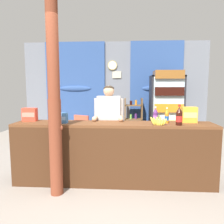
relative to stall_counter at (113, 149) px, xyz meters
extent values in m
plane|color=gray|center=(-0.11, 0.93, -0.59)|extent=(7.93, 7.93, 0.00)
cube|color=slate|center=(-0.11, 2.82, 0.80)|extent=(5.09, 0.12, 2.78)
cube|color=#2D4C89|center=(-1.21, 2.73, 1.03)|extent=(1.65, 0.04, 2.32)
ellipsoid|color=#2D4C89|center=(-1.21, 2.71, 0.91)|extent=(0.91, 0.10, 0.16)
cube|color=#2D4C89|center=(1.03, 2.73, 1.03)|extent=(1.42, 0.04, 2.32)
ellipsoid|color=#2D4C89|center=(1.03, 2.71, 0.91)|extent=(0.78, 0.10, 0.16)
cylinder|color=tan|center=(-0.17, 2.74, 1.55)|extent=(0.26, 0.03, 0.26)
cylinder|color=white|center=(-0.17, 2.72, 1.55)|extent=(0.22, 0.01, 0.22)
cube|color=beige|center=(-0.05, 2.74, 1.29)|extent=(0.24, 0.02, 0.18)
cube|color=brown|center=(0.00, 0.11, 0.37)|extent=(3.14, 0.50, 0.04)
cube|color=#432715|center=(0.00, -0.12, -0.12)|extent=(3.14, 0.04, 0.94)
cube|color=#432715|center=(-1.53, 0.11, -0.12)|extent=(0.08, 0.45, 0.94)
cube|color=#432715|center=(1.53, 0.11, -0.12)|extent=(0.08, 0.45, 0.94)
cylinder|color=brown|center=(-0.80, -0.31, 0.09)|extent=(0.18, 0.18, 1.37)
cylinder|color=brown|center=(-0.80, -0.31, 1.47)|extent=(0.17, 0.17, 1.37)
ellipsoid|color=brown|center=(-0.72, -0.31, 0.38)|extent=(0.06, 0.05, 0.08)
cube|color=#232328|center=(1.22, 2.51, 0.32)|extent=(0.80, 0.04, 1.83)
cube|color=#232328|center=(0.84, 2.21, 0.32)|extent=(0.04, 0.62, 1.83)
cube|color=#232328|center=(1.59, 2.21, 0.32)|extent=(0.04, 0.62, 1.83)
cube|color=#232328|center=(1.22, 2.21, 1.21)|extent=(0.80, 0.62, 0.04)
cube|color=#232328|center=(1.22, 2.21, -0.55)|extent=(0.80, 0.62, 0.08)
cube|color=silver|center=(1.22, 1.92, 0.37)|extent=(0.74, 0.02, 1.67)
cylinder|color=#B7B7BC|center=(1.55, 1.88, 0.32)|extent=(0.02, 0.02, 0.40)
cube|color=silver|center=(1.22, 2.21, -0.05)|extent=(0.72, 0.54, 0.02)
cube|color=orange|center=(1.22, 2.09, 0.06)|extent=(0.68, 0.50, 0.20)
cube|color=silver|center=(1.22, 2.21, 0.35)|extent=(0.72, 0.54, 0.02)
cube|color=orange|center=(1.22, 2.09, 0.46)|extent=(0.68, 0.50, 0.20)
cube|color=silver|center=(1.22, 2.21, 0.74)|extent=(0.72, 0.54, 0.02)
cube|color=black|center=(1.22, 2.09, 0.85)|extent=(0.68, 0.50, 0.20)
cube|color=silver|center=(1.22, 2.21, 1.13)|extent=(0.72, 0.54, 0.02)
cube|color=brown|center=(1.22, 2.09, 1.24)|extent=(0.68, 0.50, 0.20)
cube|color=brown|center=(0.18, 2.44, 0.03)|extent=(0.04, 0.28, 1.25)
cube|color=brown|center=(0.62, 2.44, 0.03)|extent=(0.04, 0.28, 1.25)
cube|color=brown|center=(0.40, 2.44, 0.47)|extent=(0.44, 0.28, 0.02)
cylinder|color=black|center=(0.34, 2.44, 0.54)|extent=(0.06, 0.06, 0.11)
cylinder|color=orange|center=(0.47, 2.44, 0.54)|extent=(0.05, 0.05, 0.13)
cube|color=brown|center=(0.40, 2.44, 0.09)|extent=(0.44, 0.28, 0.02)
cylinder|color=#75C64C|center=(0.34, 2.44, 0.17)|extent=(0.05, 0.05, 0.12)
cylinder|color=#56286B|center=(0.47, 2.44, 0.18)|extent=(0.06, 0.06, 0.14)
cube|color=brown|center=(0.40, 2.44, -0.28)|extent=(0.44, 0.28, 0.02)
cylinder|color=brown|center=(0.34, 2.44, -0.21)|extent=(0.05, 0.05, 0.12)
cylinder|color=#75C64C|center=(0.47, 2.44, -0.19)|extent=(0.06, 0.06, 0.16)
cube|color=#E5563D|center=(-0.97, 1.69, -0.15)|extent=(0.59, 0.59, 0.04)
cube|color=#E5563D|center=(-0.88, 1.87, 0.07)|extent=(0.40, 0.21, 0.40)
cylinder|color=#E5563D|center=(-1.22, 1.60, -0.37)|extent=(0.04, 0.04, 0.44)
cylinder|color=#E5563D|center=(-0.88, 1.44, -0.37)|extent=(0.04, 0.04, 0.44)
cylinder|color=#E5563D|center=(-1.06, 1.94, -0.37)|extent=(0.04, 0.04, 0.44)
cylinder|color=#E5563D|center=(-0.72, 1.78, -0.37)|extent=(0.04, 0.04, 0.44)
cube|color=#E5563D|center=(-1.15, 1.78, -0.03)|extent=(0.21, 0.38, 0.03)
cube|color=#E5563D|center=(-0.79, 1.61, -0.03)|extent=(0.21, 0.38, 0.03)
cylinder|color=#28282D|center=(-0.19, 0.51, -0.16)|extent=(0.11, 0.11, 0.86)
cylinder|color=#28282D|center=(-0.02, 0.51, -0.16)|extent=(0.11, 0.11, 0.86)
cube|color=#BCB7B2|center=(-0.10, 0.51, 0.53)|extent=(0.40, 0.20, 0.52)
sphere|color=tan|center=(-0.10, 0.51, 0.88)|extent=(0.19, 0.19, 0.19)
ellipsoid|color=#2D2319|center=(-0.10, 0.52, 0.92)|extent=(0.18, 0.18, 0.10)
cylinder|color=#BCB7B2|center=(-0.32, 0.51, 0.59)|extent=(0.08, 0.08, 0.33)
cylinder|color=tan|center=(-0.32, 0.36, 0.43)|extent=(0.07, 0.26, 0.07)
sphere|color=tan|center=(-0.32, 0.23, 0.43)|extent=(0.08, 0.08, 0.08)
cylinder|color=#BCB7B2|center=(0.12, 0.51, 0.59)|extent=(0.08, 0.08, 0.33)
cylinder|color=tan|center=(0.12, 0.36, 0.43)|extent=(0.07, 0.26, 0.07)
sphere|color=tan|center=(0.12, 0.23, 0.43)|extent=(0.08, 0.08, 0.08)
cylinder|color=black|center=(0.98, -0.04, 0.48)|extent=(0.09, 0.09, 0.19)
cone|color=black|center=(0.98, -0.04, 0.62)|extent=(0.09, 0.09, 0.09)
cylinder|color=red|center=(0.98, -0.04, 0.68)|extent=(0.04, 0.04, 0.03)
cylinder|color=red|center=(0.98, -0.04, 0.48)|extent=(0.09, 0.09, 0.09)
cylinder|color=orange|center=(0.83, 0.15, 0.46)|extent=(0.06, 0.06, 0.15)
cone|color=orange|center=(0.83, 0.15, 0.57)|extent=(0.06, 0.06, 0.07)
cylinder|color=white|center=(0.83, 0.15, 0.62)|extent=(0.03, 0.03, 0.02)
cylinder|color=#194C99|center=(0.83, 0.15, 0.46)|extent=(0.06, 0.06, 0.07)
cylinder|color=#56286B|center=(0.67, 0.21, 0.47)|extent=(0.07, 0.07, 0.16)
cone|color=#56286B|center=(0.67, 0.21, 0.58)|extent=(0.07, 0.07, 0.07)
cylinder|color=silver|center=(0.67, 0.21, 0.63)|extent=(0.03, 0.03, 0.03)
cylinder|color=purple|center=(0.67, 0.21, 0.47)|extent=(0.08, 0.08, 0.07)
cylinder|color=brown|center=(-0.99, 0.23, 0.46)|extent=(0.07, 0.07, 0.14)
cone|color=brown|center=(-0.99, 0.23, 0.56)|extent=(0.07, 0.07, 0.07)
cylinder|color=#E5CC4C|center=(-0.99, 0.23, 0.61)|extent=(0.03, 0.03, 0.02)
cylinder|color=#E5D166|center=(-0.99, 0.23, 0.46)|extent=(0.07, 0.07, 0.07)
cube|color=gold|center=(1.20, 0.22, 0.51)|extent=(0.23, 0.12, 0.25)
cube|color=#FFE26D|center=(1.20, 0.16, 0.51)|extent=(0.21, 0.00, 0.09)
cube|color=#E5422D|center=(-1.40, 0.22, 0.49)|extent=(0.23, 0.11, 0.22)
cube|color=#FF826D|center=(-1.40, 0.16, 0.49)|extent=(0.21, 0.00, 0.08)
cube|color=#3D75B7|center=(-0.82, 0.05, 0.47)|extent=(0.21, 0.11, 0.16)
cube|color=#7CB5F7|center=(-0.82, -0.01, 0.47)|extent=(0.19, 0.00, 0.06)
ellipsoid|color=#DBCC42|center=(0.59, -0.07, 0.45)|extent=(0.09, 0.05, 0.14)
ellipsoid|color=#DBCC42|center=(0.62, -0.06, 0.44)|extent=(0.08, 0.05, 0.14)
ellipsoid|color=#DBCC42|center=(0.66, -0.06, 0.45)|extent=(0.05, 0.04, 0.14)
ellipsoid|color=#DBCC42|center=(0.69, -0.07, 0.45)|extent=(0.06, 0.04, 0.14)
ellipsoid|color=#DBCC42|center=(0.73, -0.08, 0.44)|extent=(0.07, 0.03, 0.12)
ellipsoid|color=#DBCC42|center=(0.76, -0.06, 0.44)|extent=(0.08, 0.03, 0.12)
cylinder|color=olive|center=(0.68, -0.07, 0.52)|extent=(0.02, 0.02, 0.05)
camera|label=1|loc=(0.18, -3.16, 0.94)|focal=33.85mm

